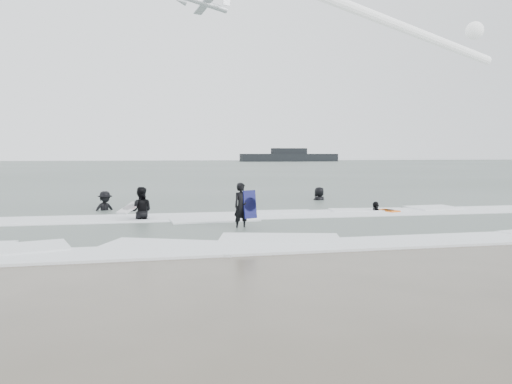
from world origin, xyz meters
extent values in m
plane|color=brown|center=(0.00, 0.00, 0.00)|extent=(320.00, 320.00, 0.00)
plane|color=#47544C|center=(0.00, 80.00, 0.06)|extent=(320.00, 320.00, 0.00)
imported|color=black|center=(-0.92, 2.90, 0.00)|extent=(0.69, 0.58, 1.61)
imported|color=black|center=(-4.35, 5.59, 0.00)|extent=(0.96, 0.78, 1.86)
imported|color=black|center=(-6.00, 9.11, 0.00)|extent=(1.31, 1.14, 1.76)
imported|color=black|center=(5.57, 6.36, 0.00)|extent=(0.96, 0.98, 1.65)
imported|color=black|center=(4.90, 12.05, 0.00)|extent=(1.11, 0.97, 1.91)
cube|color=white|center=(0.00, -0.60, 0.03)|extent=(30.03, 2.32, 0.07)
cube|color=white|center=(0.00, 6.00, 0.04)|extent=(30.00, 2.60, 0.09)
cube|color=black|center=(35.82, 134.02, 1.23)|extent=(29.75, 5.31, 2.34)
cube|color=black|center=(35.82, 134.02, 3.25)|extent=(10.62, 3.19, 1.70)
cylinder|color=silver|center=(3.59, 61.37, 24.49)|extent=(6.94, 3.25, 1.87)
cone|color=silver|center=(-0.03, 62.68, 25.03)|extent=(2.10, 1.50, 1.14)
cube|color=silver|center=(3.59, 61.37, 24.44)|extent=(3.21, 5.93, 1.71)
cube|color=silver|center=(6.55, 60.30, 24.75)|extent=(1.09, 0.52, 1.30)
cylinder|color=white|center=(28.29, 52.43, 20.84)|extent=(43.07, 16.73, 7.73)
camera|label=1|loc=(-3.70, -13.70, 2.59)|focal=35.00mm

